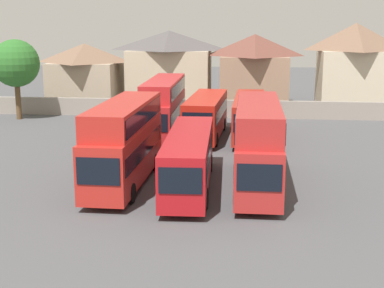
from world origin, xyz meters
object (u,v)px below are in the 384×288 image
at_px(bus_4, 164,105).
at_px(house_terrace_far_right, 354,65).
at_px(house_terrace_right, 254,70).
at_px(house_terrace_left, 85,74).
at_px(tree_left_of_lot, 16,64).
at_px(bus_2, 189,157).
at_px(bus_6, 249,115).
at_px(bus_3, 258,140).
at_px(bus_1, 124,139).
at_px(house_terrace_centre, 170,67).
at_px(bus_5, 206,114).

distance_m(bus_4, house_terrace_far_right, 25.88).
xyz_separation_m(bus_4, house_terrace_right, (7.71, 17.29, 1.45)).
bearing_deg(bus_4, house_terrace_left, -145.84).
relative_size(house_terrace_far_right, tree_left_of_lot, 1.19).
height_order(bus_2, bus_6, bus_6).
bearing_deg(bus_2, bus_4, -167.76).
relative_size(bus_3, bus_6, 1.00).
height_order(bus_1, house_terrace_far_right, house_terrace_far_right).
distance_m(bus_2, bus_4, 15.13).
distance_m(bus_1, bus_4, 14.23).
distance_m(bus_1, house_terrace_far_right, 37.17).
bearing_deg(house_terrace_far_right, bus_1, -120.68).
bearing_deg(tree_left_of_lot, house_terrace_far_right, 17.40).
bearing_deg(bus_4, bus_1, -1.69).
relative_size(bus_4, house_terrace_left, 1.47).
height_order(bus_2, house_terrace_centre, house_terrace_centre).
xyz_separation_m(house_terrace_right, tree_left_of_lot, (-23.46, -10.42, 1.35)).
bearing_deg(bus_6, bus_4, -86.84).
height_order(bus_2, bus_4, bus_4).
bearing_deg(bus_6, bus_5, -82.34).
relative_size(house_terrace_left, house_terrace_far_right, 0.84).
xyz_separation_m(bus_1, bus_2, (3.92, -0.41, -0.92)).
xyz_separation_m(bus_1, house_terrace_right, (7.88, 31.52, 1.40)).
distance_m(bus_2, house_terrace_right, 32.26).
distance_m(bus_6, house_terrace_far_right, 21.09).
relative_size(bus_2, bus_6, 1.03).
relative_size(bus_6, house_terrace_centre, 1.17).
bearing_deg(bus_6, tree_left_of_lot, -104.98).
distance_m(bus_5, house_terrace_centre, 19.38).
relative_size(house_terrace_centre, tree_left_of_lot, 1.24).
xyz_separation_m(bus_1, tree_left_of_lot, (-15.58, 21.11, 2.74)).
relative_size(bus_1, bus_2, 0.92).
distance_m(bus_1, house_terrace_centre, 32.54).
xyz_separation_m(bus_3, bus_4, (-7.74, 13.96, -0.08)).
height_order(bus_4, bus_6, bus_4).
height_order(house_terrace_left, house_terrace_far_right, house_terrace_far_right).
relative_size(house_terrace_left, house_terrace_right, 0.96).
xyz_separation_m(bus_6, house_terrace_right, (0.47, 17.03, 2.24)).
relative_size(bus_3, house_terrace_right, 1.41).
bearing_deg(bus_6, house_terrace_right, 179.48).
height_order(bus_2, house_terrace_far_right, house_terrace_far_right).
height_order(bus_3, house_terrace_centre, house_terrace_centre).
height_order(bus_6, house_terrace_right, house_terrace_right).
distance_m(bus_5, tree_left_of_lot, 20.90).
distance_m(bus_2, house_terrace_centre, 33.46).
relative_size(bus_1, house_terrace_left, 1.39).
relative_size(bus_4, house_terrace_far_right, 1.24).
relative_size(bus_3, bus_4, 0.99).
bearing_deg(bus_6, house_terrace_far_right, 147.59).
bearing_deg(house_terrace_right, bus_2, -97.08).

